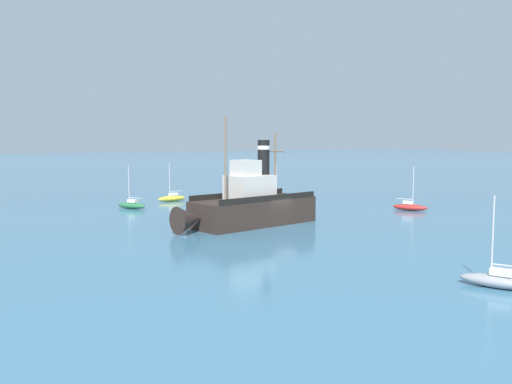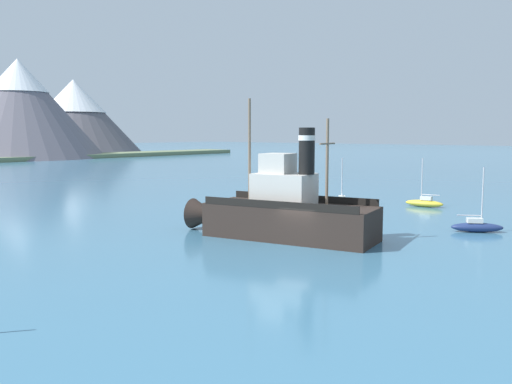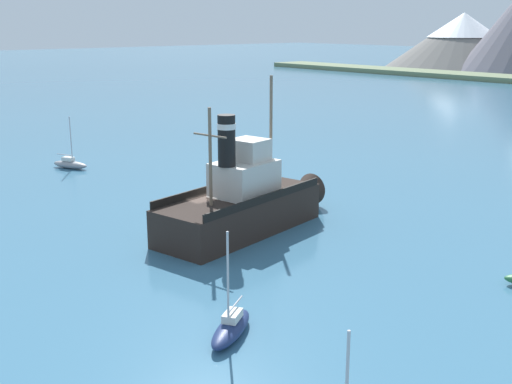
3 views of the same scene
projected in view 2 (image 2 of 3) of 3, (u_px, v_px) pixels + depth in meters
The scene contains 5 objects.
ground_plane at pixel (299, 245), 35.92m from camera, with size 600.00×600.00×0.00m, color teal.
old_tugboat at pixel (283, 212), 38.42m from camera, with size 6.58×14.78×9.90m.
sailboat_navy at pixel (477, 226), 40.77m from camera, with size 2.94×3.81×4.90m.
sailboat_green at pixel (342, 202), 55.35m from camera, with size 3.80×2.96×4.90m.
sailboat_yellow at pixel (424, 203), 54.64m from camera, with size 1.41×3.88×4.90m.
Camera 2 is at (-29.09, -20.23, 7.45)m, focal length 38.00 mm.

